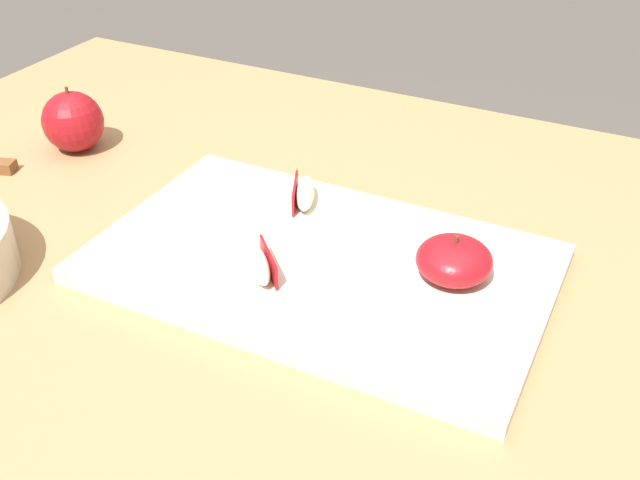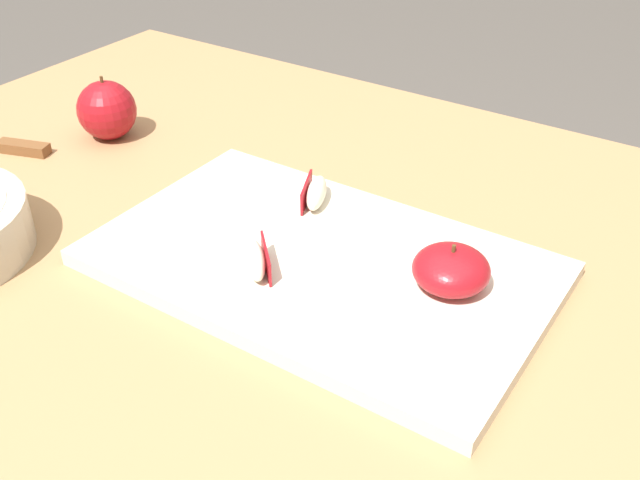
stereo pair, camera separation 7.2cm
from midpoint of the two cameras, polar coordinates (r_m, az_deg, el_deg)
dining_table at (r=0.85m, az=-1.16°, el=-5.90°), size 1.21×0.88×0.74m
cutting_board at (r=0.74m, az=2.80°, el=-1.93°), size 0.45×0.27×0.02m
apple_half_skin_up at (r=0.70m, az=12.98°, el=-2.33°), size 0.07×0.07×0.05m
apple_wedge_front at (r=0.81m, az=2.20°, el=3.57°), size 0.04×0.06×0.03m
apple_wedge_middle at (r=0.71m, az=-2.07°, el=-1.59°), size 0.06×0.06×0.03m
paring_knife at (r=1.03m, az=-20.63°, el=6.63°), size 0.16×0.07×0.01m
whole_apple_red_delicious at (r=1.02m, az=-14.12°, el=9.61°), size 0.08×0.08×0.09m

